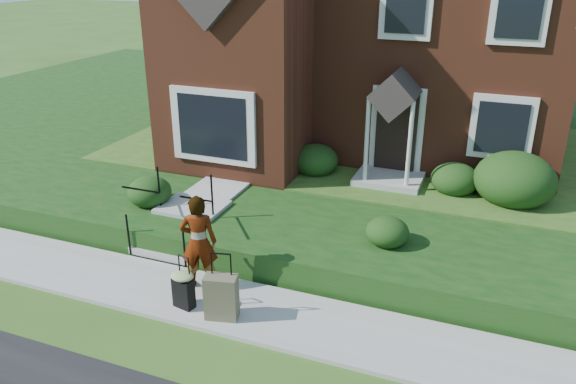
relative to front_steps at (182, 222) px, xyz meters
The scene contains 9 objects.
ground 3.14m from the front_steps, 36.42° to the right, with size 120.00×120.00×0.00m, color #2D5119.
sidewalk 3.14m from the front_steps, 36.42° to the right, with size 60.00×1.60×0.08m, color #9E9B93.
terrace 11.15m from the front_steps, 54.33° to the left, with size 44.00×20.00×0.60m, color #10390F.
walkway 3.16m from the front_steps, 90.00° to the left, with size 1.20×6.00×0.06m, color #9E9B93.
front_steps is the anchor object (origin of this frame).
foundation_shrubs 4.48m from the front_steps, 46.47° to the left, with size 9.85×4.52×1.26m.
woman 2.05m from the front_steps, 49.18° to the right, with size 0.66×0.43×1.82m, color #999999.
suitcase_black 2.59m from the front_steps, 58.40° to the right, with size 0.46×0.40×0.98m.
suitcase_olive 3.08m from the front_steps, 46.65° to the right, with size 0.60×0.42×1.18m.
Camera 1 is at (3.56, -7.40, 5.75)m, focal length 35.00 mm.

